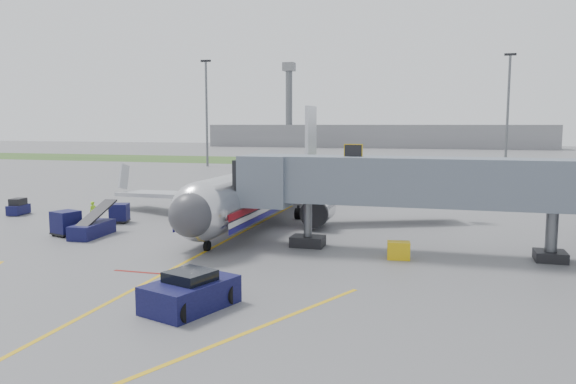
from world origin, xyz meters
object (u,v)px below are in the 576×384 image
(belt_loader, at_px, (92,228))
(pushback_tug, at_px, (190,293))
(airliner, at_px, (269,188))
(baggage_tug, at_px, (18,207))
(ramp_worker, at_px, (93,212))

(belt_loader, bearing_deg, pushback_tug, -42.65)
(airliner, distance_m, belt_loader, 15.16)
(airliner, bearing_deg, pushback_tug, -80.58)
(airliner, distance_m, baggage_tug, 23.00)
(airliner, height_order, ramp_worker, airliner)
(pushback_tug, bearing_deg, belt_loader, 137.35)
(ramp_worker, bearing_deg, baggage_tug, 109.64)
(pushback_tug, relative_size, belt_loader, 0.95)
(ramp_worker, bearing_deg, belt_loader, -115.95)
(airliner, xyz_separation_m, ramp_worker, (-13.51, -6.03, -1.76))
(airliner, height_order, baggage_tug, airliner)
(baggage_tug, xyz_separation_m, ramp_worker, (8.97, -1.62, 0.22))
(pushback_tug, height_order, belt_loader, belt_loader)
(airliner, relative_size, baggage_tug, 15.72)
(airliner, bearing_deg, baggage_tug, -168.90)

